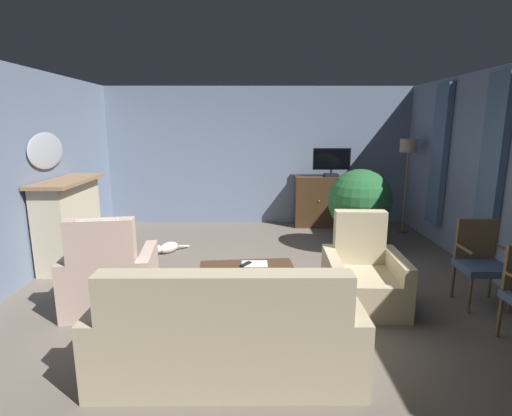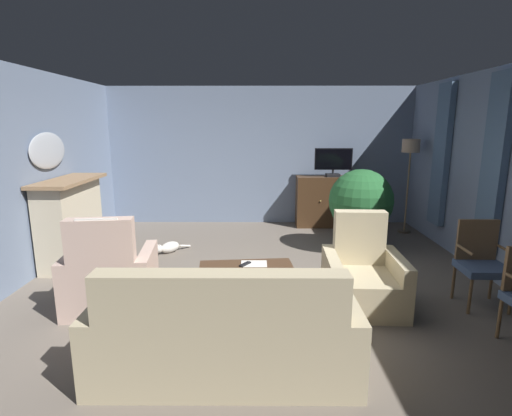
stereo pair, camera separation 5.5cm
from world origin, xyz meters
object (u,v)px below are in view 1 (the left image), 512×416
armchair_near_window (363,278)px  potted_plant_small_fern_corner (360,203)px  wall_mirror_oval (46,151)px  side_chair_mid_row (481,260)px  television (332,161)px  tv_remote (246,264)px  floor_lamp (408,155)px  coffee_table (247,271)px  fireplace (71,224)px  sofa_floral (227,338)px  tv_cabinet (329,202)px  folded_newspaper (255,264)px  cat (167,248)px  armchair_angled_to_table (111,279)px

armchair_near_window → potted_plant_small_fern_corner: 2.04m
wall_mirror_oval → side_chair_mid_row: wall_mirror_oval is taller
armchair_near_window → side_chair_mid_row: armchair_near_window is taller
television → tv_remote: 3.90m
tv_remote → floor_lamp: (2.96, 3.02, 1.01)m
coffee_table → potted_plant_small_fern_corner: bearing=46.8°
fireplace → sofa_floral: size_ratio=0.69×
tv_cabinet → side_chair_mid_row: bearing=-73.3°
fireplace → floor_lamp: (5.56, 1.69, 0.87)m
fireplace → tv_cabinet: size_ratio=1.05×
wall_mirror_oval → sofa_floral: bearing=-44.9°
side_chair_mid_row → television: bearing=107.0°
wall_mirror_oval → television: (4.48, 2.11, -0.35)m
sofa_floral → folded_newspaper: bearing=80.9°
cat → sofa_floral: bearing=-69.5°
television → coffee_table: size_ratio=0.66×
coffee_table → wall_mirror_oval: bearing=154.4°
coffee_table → potted_plant_small_fern_corner: size_ratio=0.82×
sofa_floral → television: bearing=70.0°
tv_cabinet → armchair_near_window: armchair_near_window is taller
armchair_angled_to_table → armchair_near_window: armchair_angled_to_table is taller
wall_mirror_oval → potted_plant_small_fern_corner: 4.74m
fireplace → folded_newspaper: size_ratio=4.96×
wall_mirror_oval → tv_remote: 3.37m
side_chair_mid_row → potted_plant_small_fern_corner: (-0.91, 1.89, 0.29)m
armchair_near_window → television: bearing=85.4°
tv_remote → armchair_angled_to_table: size_ratio=0.15×
armchair_angled_to_table → armchair_near_window: bearing=1.8°
fireplace → tv_remote: fireplace is taller
armchair_angled_to_table → side_chair_mid_row: 4.20m
armchair_angled_to_table → cat: 1.96m
tv_remote → fireplace: bearing=-81.8°
folded_newspaper → side_chair_mid_row: size_ratio=0.31×
armchair_angled_to_table → potted_plant_small_fern_corner: (3.29, 2.02, 0.46)m
television → tv_remote: (-1.63, -3.44, -0.86)m
television → armchair_angled_to_table: size_ratio=0.65×
tv_cabinet → folded_newspaper: 3.78m
sofa_floral → floor_lamp: (3.09, 4.40, 1.14)m
side_chair_mid_row → potted_plant_small_fern_corner: size_ratio=0.72×
side_chair_mid_row → potted_plant_small_fern_corner: 2.11m
tv_remote → sofa_floral: 1.39m
tv_cabinet → sofa_floral: size_ratio=0.65×
folded_newspaper → sofa_floral: (-0.23, -1.42, -0.12)m
armchair_angled_to_table → cat: bearing=84.0°
armchair_near_window → floor_lamp: bearing=62.4°
television → potted_plant_small_fern_corner: size_ratio=0.54×
folded_newspaper → armchair_angled_to_table: armchair_angled_to_table is taller
tv_remote → cat: (-1.30, 1.76, -0.37)m
sofa_floral → floor_lamp: size_ratio=1.22×
armchair_near_window → folded_newspaper: bearing=174.6°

